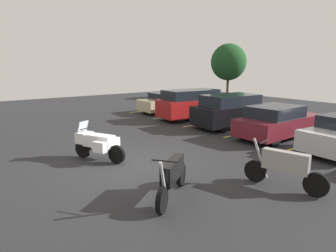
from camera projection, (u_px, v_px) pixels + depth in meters
ground at (128, 165)px, 10.17m from camera, size 44.00×44.00×0.10m
motorcycle_touring at (97, 143)px, 10.46m from camera, size 1.95×1.30×1.34m
motorcycle_second at (172, 176)px, 7.49m from camera, size 1.47×1.92×1.25m
motorcycle_third at (284, 167)px, 8.06m from camera, size 2.21×0.81×1.28m
parking_stripes at (256, 131)px, 15.18m from camera, size 17.83×4.72×0.01m
car_champagne at (169, 102)px, 20.86m from camera, size 1.85×4.29×1.38m
car_red at (195, 104)px, 18.33m from camera, size 2.15×4.93×1.80m
car_black at (235, 111)px, 16.09m from camera, size 2.24×5.02×1.73m
car_maroon at (278, 122)px, 13.67m from camera, size 1.99×4.60×1.49m
tree_center_right at (229, 62)px, 29.23m from camera, size 3.42×3.42×5.25m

